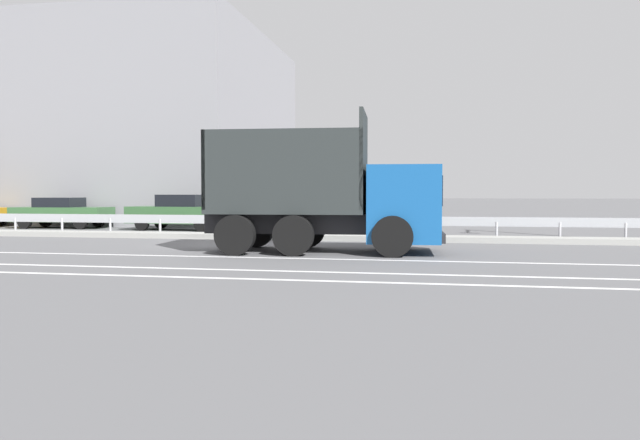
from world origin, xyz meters
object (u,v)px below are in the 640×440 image
dump_truck (349,205)px  parked_car_3 (62,212)px  median_road_sign (265,200)px  parked_car_4 (181,212)px

dump_truck → parked_car_3: size_ratio=1.47×
median_road_sign → parked_car_3: size_ratio=0.58×
parked_car_4 → dump_truck: bearing=-130.1°
median_road_sign → dump_truck: bearing=-49.9°
median_road_sign → parked_car_3: (-10.98, 4.79, -0.65)m
dump_truck → parked_car_3: dump_truck is taller
dump_truck → parked_car_4: dump_truck is taller
parked_car_3 → parked_car_4: size_ratio=0.96×
median_road_sign → parked_car_4: size_ratio=0.56×
parked_car_3 → parked_car_4: (5.98, -0.48, 0.05)m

